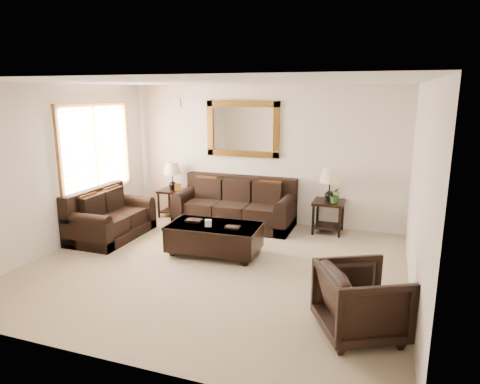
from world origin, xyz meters
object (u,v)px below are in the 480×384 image
at_px(end_table_right, 329,191).
at_px(end_table_left, 173,181).
at_px(sofa, 236,208).
at_px(armchair, 361,298).
at_px(coffee_table, 214,236).
at_px(loveseat, 109,220).

bearing_deg(end_table_right, end_table_left, 179.73).
distance_m(sofa, end_table_left, 1.52).
bearing_deg(armchair, end_table_left, 22.51).
bearing_deg(coffee_table, armchair, -37.17).
height_order(loveseat, end_table_left, end_table_left).
height_order(loveseat, end_table_right, end_table_right).
distance_m(end_table_right, armchair, 3.50).
bearing_deg(coffee_table, loveseat, 172.98).
xyz_separation_m(end_table_left, coffee_table, (1.68, -1.75, -0.44)).
bearing_deg(coffee_table, sofa, 95.33).
bearing_deg(sofa, end_table_left, 174.19).
xyz_separation_m(end_table_left, armchair, (4.06, -3.40, -0.32)).
height_order(loveseat, coffee_table, loveseat).
bearing_deg(loveseat, end_table_right, -66.97).
xyz_separation_m(coffee_table, armchair, (2.39, -1.65, 0.12)).
distance_m(sofa, coffee_table, 1.62).
distance_m(loveseat, end_table_left, 1.71).
height_order(sofa, end_table_right, end_table_right).
bearing_deg(armchair, sofa, 11.20).
xyz_separation_m(loveseat, armchair, (4.52, -1.81, 0.10)).
bearing_deg(loveseat, armchair, -111.80).
bearing_deg(armchair, end_table_right, -13.88).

